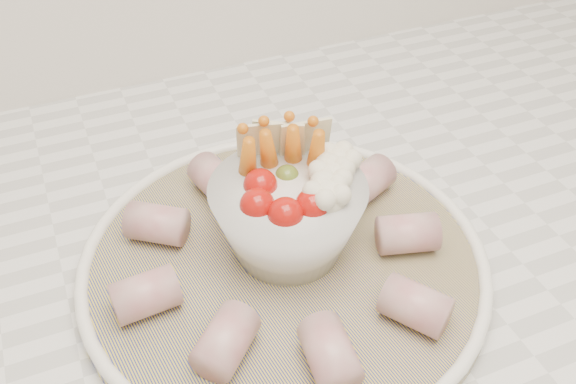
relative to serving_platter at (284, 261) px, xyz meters
name	(u,v)px	position (x,y,z in m)	size (l,w,h in m)	color
serving_platter	(284,261)	(0.00, 0.00, 0.00)	(0.42, 0.42, 0.02)	navy
veggie_bowl	(290,211)	(0.01, 0.01, 0.05)	(0.14, 0.14, 0.12)	silver
cured_meat_rolls	(284,244)	(0.00, 0.00, 0.02)	(0.30, 0.29, 0.04)	#A94D56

